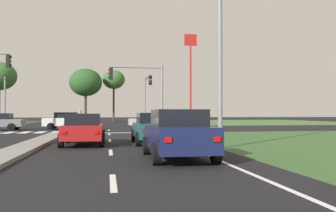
% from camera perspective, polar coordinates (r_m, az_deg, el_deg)
% --- Properties ---
extents(ground_plane, '(200.00, 200.00, 0.00)m').
position_cam_1_polar(ground_plane, '(34.57, -15.25, -3.60)').
color(ground_plane, black).
extents(grass_verge_far_right, '(35.00, 35.00, 0.01)m').
position_cam_1_polar(grass_verge_far_right, '(62.91, 10.98, -2.51)').
color(grass_verge_far_right, '#476B38').
rests_on(grass_verge_far_right, ground).
extents(median_island_near, '(1.20, 22.00, 0.14)m').
position_cam_1_polar(median_island_near, '(15.80, -22.05, -6.23)').
color(median_island_near, gray).
rests_on(median_island_near, ground).
extents(median_island_far, '(1.20, 36.00, 0.14)m').
position_cam_1_polar(median_island_far, '(59.48, -12.89, -2.51)').
color(median_island_far, gray).
rests_on(median_island_far, ground).
extents(lane_dash_near, '(0.14, 2.00, 0.01)m').
position_cam_1_polar(lane_dash_near, '(7.90, -8.75, -11.97)').
color(lane_dash_near, silver).
rests_on(lane_dash_near, ground).
extents(lane_dash_second, '(0.14, 2.00, 0.01)m').
position_cam_1_polar(lane_dash_second, '(13.84, -9.13, -7.31)').
color(lane_dash_second, silver).
rests_on(lane_dash_second, ground).
extents(lane_dash_third, '(0.14, 2.00, 0.01)m').
position_cam_1_polar(lane_dash_third, '(19.82, -9.28, -5.45)').
color(lane_dash_third, silver).
rests_on(lane_dash_third, ground).
extents(lane_dash_fourth, '(0.14, 2.00, 0.01)m').
position_cam_1_polar(lane_dash_fourth, '(25.80, -9.36, -4.45)').
color(lane_dash_fourth, silver).
rests_on(lane_dash_fourth, ground).
extents(lane_dash_fifth, '(0.14, 2.00, 0.01)m').
position_cam_1_polar(lane_dash_fifth, '(31.80, -9.41, -3.83)').
color(lane_dash_fifth, silver).
rests_on(lane_dash_fifth, ground).
extents(edge_line_right, '(0.14, 24.00, 0.01)m').
position_cam_1_polar(edge_line_right, '(16.80, 2.36, -6.23)').
color(edge_line_right, silver).
rests_on(edge_line_right, ground).
extents(stop_bar_near, '(6.40, 0.50, 0.01)m').
position_cam_1_polar(stop_bar_near, '(27.42, -8.75, -4.26)').
color(stop_bar_near, silver).
rests_on(stop_bar_near, ground).
extents(crosswalk_bar_third, '(0.70, 2.80, 0.01)m').
position_cam_1_polar(crosswalk_bar_third, '(30.15, -24.03, -3.89)').
color(crosswalk_bar_third, silver).
rests_on(crosswalk_bar_third, ground).
extents(crosswalk_bar_fourth, '(0.70, 2.80, 0.01)m').
position_cam_1_polar(crosswalk_bar_fourth, '(29.89, -21.88, -3.93)').
color(crosswalk_bar_fourth, silver).
rests_on(crosswalk_bar_fourth, ground).
extents(crosswalk_bar_fifth, '(0.70, 2.80, 0.01)m').
position_cam_1_polar(crosswalk_bar_fifth, '(29.66, -19.71, -3.97)').
color(crosswalk_bar_fifth, silver).
rests_on(crosswalk_bar_fifth, ground).
extents(crosswalk_bar_sixth, '(0.70, 2.80, 0.01)m').
position_cam_1_polar(crosswalk_bar_sixth, '(29.49, -17.50, -4.00)').
color(crosswalk_bar_sixth, silver).
rests_on(crosswalk_bar_sixth, ground).
extents(crosswalk_bar_seventh, '(0.70, 2.80, 0.01)m').
position_cam_1_polar(crosswalk_bar_seventh, '(29.35, -15.27, -4.03)').
color(crosswalk_bar_seventh, silver).
rests_on(crosswalk_bar_seventh, ground).
extents(crosswalk_bar_eighth, '(0.70, 2.80, 0.01)m').
position_cam_1_polar(crosswalk_bar_eighth, '(29.26, -13.03, -4.05)').
color(crosswalk_bar_eighth, silver).
rests_on(crosswalk_bar_eighth, ground).
extents(car_red_second, '(1.96, 4.23, 1.47)m').
position_cam_1_polar(car_red_second, '(17.31, -13.32, -3.57)').
color(car_red_second, '#A31919').
rests_on(car_red_second, ground).
extents(car_teal_fourth, '(1.98, 4.44, 1.51)m').
position_cam_1_polar(car_teal_fourth, '(17.73, -2.33, -3.48)').
color(car_teal_fourth, '#19565B').
rests_on(car_teal_fourth, ground).
extents(car_white_fifth, '(4.48, 2.06, 1.58)m').
position_cam_1_polar(car_white_fifth, '(34.67, -15.71, -2.26)').
color(car_white_fifth, silver).
rests_on(car_white_fifth, ground).
extents(car_beige_sixth, '(2.03, 4.33, 1.48)m').
position_cam_1_polar(car_beige_sixth, '(56.44, -15.29, -1.87)').
color(car_beige_sixth, '#BCAD8E').
rests_on(car_beige_sixth, ground).
extents(car_navy_seventh, '(2.00, 4.27, 1.61)m').
position_cam_1_polar(car_navy_seventh, '(11.72, 1.55, -4.45)').
color(car_navy_seventh, '#161E47').
rests_on(car_navy_seventh, ground).
extents(car_silver_eighth, '(4.22, 1.97, 1.48)m').
position_cam_1_polar(car_silver_eighth, '(35.95, -2.93, -2.34)').
color(car_silver_eighth, '#B7B7BC').
rests_on(car_silver_eighth, ground).
extents(traffic_signal_near_right, '(4.30, 0.32, 5.33)m').
position_cam_1_polar(traffic_signal_near_right, '(27.98, -4.17, 3.28)').
color(traffic_signal_near_right, gray).
rests_on(traffic_signal_near_right, ground).
extents(traffic_signal_far_right, '(0.32, 5.75, 5.60)m').
position_cam_1_polar(traffic_signal_far_right, '(39.15, -3.41, 2.39)').
color(traffic_signal_far_right, gray).
rests_on(traffic_signal_far_right, ground).
extents(traffic_signal_far_left, '(0.32, 4.86, 5.43)m').
position_cam_1_polar(traffic_signal_far_left, '(40.75, -25.25, 2.13)').
color(traffic_signal_far_left, gray).
rests_on(traffic_signal_far_left, ground).
extents(street_lamp_near, '(2.70, 0.45, 9.84)m').
position_cam_1_polar(street_lamp_near, '(15.98, 9.10, 13.39)').
color(street_lamp_near, gray).
rests_on(street_lamp_near, ground).
extents(pedestrian_at_median, '(0.34, 0.34, 1.88)m').
position_cam_1_polar(pedestrian_at_median, '(43.84, -13.85, -1.40)').
color(pedestrian_at_median, '#335184').
rests_on(pedestrian_at_median, median_island_far).
extents(fastfood_pole_sign, '(1.80, 0.40, 12.96)m').
position_cam_1_polar(fastfood_pole_sign, '(52.30, 3.61, 7.46)').
color(fastfood_pole_sign, red).
rests_on(fastfood_pole_sign, ground).
extents(treeline_fourth, '(5.33, 5.33, 8.85)m').
position_cam_1_polar(treeline_fourth, '(60.42, -13.01, 3.66)').
color(treeline_fourth, '#423323').
rests_on(treeline_fourth, ground).
extents(treeline_fifth, '(3.88, 3.88, 9.05)m').
position_cam_1_polar(treeline_fifth, '(63.27, -8.66, 4.14)').
color(treeline_fifth, '#423323').
rests_on(treeline_fifth, ground).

